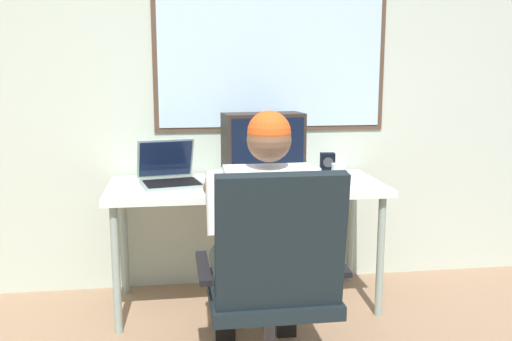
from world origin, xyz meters
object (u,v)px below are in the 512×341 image
at_px(office_chair, 275,273).
at_px(laptop, 169,172).
at_px(desk, 246,193).
at_px(person_seated, 264,236).
at_px(wine_glass, 339,171).
at_px(crt_monitor, 263,142).
at_px(desk_speaker, 327,165).

distance_m(office_chair, laptop, 1.14).
xyz_separation_m(desk, laptop, (-0.44, 0.07, 0.12)).
xyz_separation_m(person_seated, wine_glass, (0.51, 0.53, 0.19)).
bearing_deg(desk, person_seated, -90.48).
xyz_separation_m(desk, crt_monitor, (0.10, 0.02, 0.29)).
xyz_separation_m(desk, office_chair, (-0.00, -0.95, -0.13)).
bearing_deg(office_chair, desk_speaker, 64.36).
bearing_deg(desk, desk_speaker, 13.33).
height_order(person_seated, wine_glass, person_seated).
height_order(person_seated, crt_monitor, person_seated).
height_order(office_chair, crt_monitor, crt_monitor).
height_order(crt_monitor, desk_speaker, crt_monitor).
relative_size(desk, person_seated, 1.29).
xyz_separation_m(crt_monitor, desk_speaker, (0.41, 0.10, -0.16)).
xyz_separation_m(office_chair, person_seated, (-0.00, 0.26, 0.08)).
distance_m(person_seated, wine_glass, 0.76).
xyz_separation_m(office_chair, crt_monitor, (0.11, 0.98, 0.42)).
relative_size(laptop, desk_speaker, 2.83).
distance_m(desk, office_chair, 0.96).
height_order(desk, crt_monitor, crt_monitor).
height_order(office_chair, desk_speaker, office_chair).
xyz_separation_m(crt_monitor, laptop, (-0.54, 0.04, -0.17)).
distance_m(office_chair, wine_glass, 0.98).
relative_size(desk, office_chair, 1.57).
relative_size(person_seated, desk_speaker, 8.30).
height_order(wine_glass, desk_speaker, desk_speaker).
height_order(desk, office_chair, office_chair).
relative_size(office_chair, crt_monitor, 2.10).
bearing_deg(office_chair, crt_monitor, 83.76).
xyz_separation_m(laptop, wine_glass, (0.94, -0.23, 0.02)).
bearing_deg(crt_monitor, desk_speaker, 13.27).
distance_m(person_seated, crt_monitor, 0.80).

